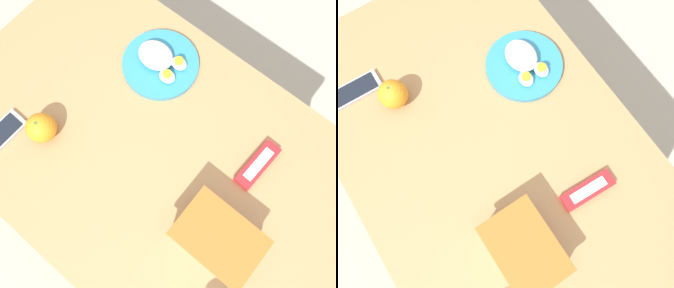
{
  "view_description": "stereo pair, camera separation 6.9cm",
  "coord_description": "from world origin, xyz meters",
  "views": [
    {
      "loc": [
        -0.17,
        0.14,
        1.63
      ],
      "look_at": [
        -0.03,
        -0.04,
        0.81
      ],
      "focal_mm": 35.0,
      "sensor_mm": 36.0,
      "label": 1
    },
    {
      "loc": [
        -0.22,
        0.09,
        1.63
      ],
      "look_at": [
        -0.03,
        -0.04,
        0.81
      ],
      "focal_mm": 35.0,
      "sensor_mm": 36.0,
      "label": 2
    }
  ],
  "objects": [
    {
      "name": "ground_plane",
      "position": [
        0.0,
        0.0,
        0.0
      ],
      "size": [
        10.0,
        10.0,
        0.0
      ],
      "primitive_type": "plane",
      "color": "#B2A899"
    },
    {
      "name": "table",
      "position": [
        0.0,
        0.0,
        0.65
      ],
      "size": [
        1.18,
        0.75,
        0.78
      ],
      "color": "#AD7F51",
      "rests_on": "ground_plane"
    },
    {
      "name": "food_container",
      "position": [
        -0.26,
        0.07,
        0.82
      ],
      "size": [
        0.2,
        0.14,
        0.09
      ],
      "color": "white",
      "rests_on": "table"
    },
    {
      "name": "orange_fruit",
      "position": [
        0.26,
        0.14,
        0.82
      ],
      "size": [
        0.08,
        0.08,
        0.08
      ],
      "color": "orange",
      "rests_on": "table"
    },
    {
      "name": "rice_plate",
      "position": [
        0.15,
        -0.21,
        0.8
      ],
      "size": [
        0.22,
        0.22,
        0.06
      ],
      "color": "teal",
      "rests_on": "table"
    },
    {
      "name": "candy_bar",
      "position": [
        -0.24,
        -0.15,
        0.79
      ],
      "size": [
        0.05,
        0.15,
        0.02
      ],
      "color": "red",
      "rests_on": "table"
    },
    {
      "name": "cell_phone",
      "position": [
        0.34,
        0.23,
        0.78
      ],
      "size": [
        0.06,
        0.15,
        0.01
      ],
      "color": "#ADADB2",
      "rests_on": "table"
    }
  ]
}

